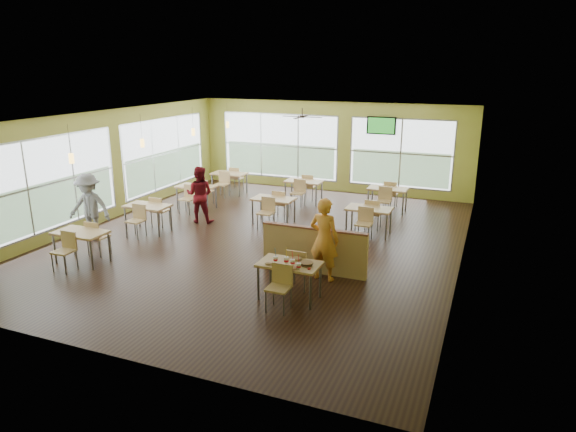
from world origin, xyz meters
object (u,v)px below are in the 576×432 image
at_px(main_table, 290,269).
at_px(half_wall_divider, 314,250).
at_px(man_plaid, 324,239).
at_px(food_basket, 306,263).

height_order(main_table, half_wall_divider, half_wall_divider).
height_order(main_table, man_plaid, man_plaid).
xyz_separation_m(half_wall_divider, man_plaid, (0.32, -0.28, 0.38)).
bearing_deg(man_plaid, half_wall_divider, -33.63).
xyz_separation_m(main_table, food_basket, (0.34, 0.02, 0.15)).
relative_size(man_plaid, food_basket, 6.81).
distance_m(half_wall_divider, food_basket, 1.50).
relative_size(main_table, man_plaid, 0.84).
height_order(half_wall_divider, man_plaid, man_plaid).
xyz_separation_m(main_table, man_plaid, (0.32, 1.17, 0.27)).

